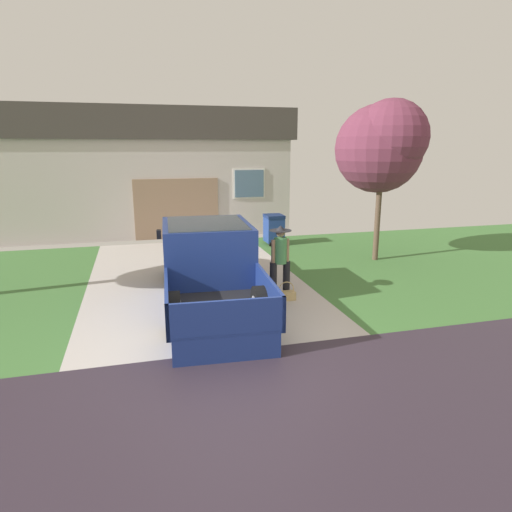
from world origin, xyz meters
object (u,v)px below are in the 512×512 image
object	(u,v)px
wheeled_trash_bin	(274,228)
handbag	(286,295)
neighbor_tree	(384,147)
person_with_hat	(280,259)
pickup_truck	(208,265)
house_with_garage	(141,170)

from	to	relation	value
wheeled_trash_bin	handbag	bearing A→B (deg)	-104.58
neighbor_tree	wheeled_trash_bin	xyz separation A→B (m)	(-2.44, 2.68, -2.72)
person_with_hat	handbag	bearing A→B (deg)	103.29
wheeled_trash_bin	neighbor_tree	bearing A→B (deg)	-47.68
neighbor_tree	pickup_truck	bearing A→B (deg)	-157.38
person_with_hat	neighbor_tree	world-z (taller)	neighbor_tree
handbag	neighbor_tree	size ratio (longest dim) A/B	0.09
handbag	wheeled_trash_bin	size ratio (longest dim) A/B	0.41
person_with_hat	wheeled_trash_bin	bearing A→B (deg)	-112.80
neighbor_tree	handbag	bearing A→B (deg)	-143.29
pickup_truck	neighbor_tree	world-z (taller)	neighbor_tree
house_with_garage	neighbor_tree	bearing A→B (deg)	-47.59
pickup_truck	neighbor_tree	xyz separation A→B (m)	(5.52, 2.30, 2.52)
pickup_truck	house_with_garage	world-z (taller)	house_with_garage
person_with_hat	handbag	world-z (taller)	person_with_hat
handbag	house_with_garage	distance (m)	10.83
neighbor_tree	wheeled_trash_bin	distance (m)	4.53
person_with_hat	pickup_truck	bearing A→B (deg)	-20.87
handbag	neighbor_tree	world-z (taller)	neighbor_tree
wheeled_trash_bin	person_with_hat	bearing A→B (deg)	-105.91
neighbor_tree	person_with_hat	bearing A→B (deg)	-145.91
pickup_truck	wheeled_trash_bin	size ratio (longest dim) A/B	5.49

